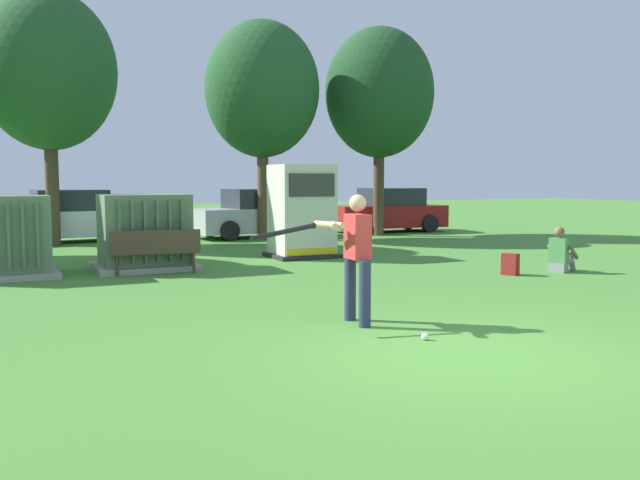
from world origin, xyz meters
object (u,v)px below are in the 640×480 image
(parked_car_left_of_center, at_px, (256,215))
(parked_car_right_of_center, at_px, (389,211))
(generator_enclosure, at_px, (302,212))
(park_bench, at_px, (155,248))
(transformer_west, at_px, (1,238))
(batter, at_px, (354,252))
(transformer_mid_west, at_px, (144,233))
(sports_ball, at_px, (425,337))
(seated_spectator, at_px, (561,254))
(parked_car_leftmost, at_px, (67,218))
(backpack, at_px, (510,264))

(parked_car_left_of_center, xyz_separation_m, parked_car_right_of_center, (5.27, 0.14, 0.00))
(generator_enclosure, bearing_deg, park_bench, -158.34)
(transformer_west, relative_size, park_bench, 1.14)
(transformer_west, relative_size, batter, 1.21)
(parked_car_right_of_center, bearing_deg, generator_enclosure, -134.96)
(transformer_mid_west, relative_size, parked_car_right_of_center, 0.49)
(sports_ball, relative_size, seated_spectator, 0.09)
(seated_spectator, distance_m, parked_car_leftmost, 14.65)
(backpack, distance_m, parked_car_right_of_center, 11.62)
(park_bench, relative_size, batter, 1.05)
(transformer_west, distance_m, parked_car_left_of_center, 10.37)
(transformer_west, distance_m, transformer_mid_west, 2.81)
(generator_enclosure, height_order, park_bench, generator_enclosure)
(parked_car_leftmost, bearing_deg, seated_spectator, -53.32)
(transformer_mid_west, height_order, parked_car_right_of_center, same)
(batter, height_order, seated_spectator, batter)
(backpack, bearing_deg, batter, -151.15)
(batter, bearing_deg, backpack, 28.85)
(transformer_west, xyz_separation_m, generator_enclosure, (6.81, 0.70, 0.35))
(generator_enclosure, height_order, sports_ball, generator_enclosure)
(backpack, bearing_deg, seated_spectator, -3.63)
(sports_ball, height_order, parked_car_right_of_center, parked_car_right_of_center)
(parked_car_leftmost, bearing_deg, backpack, -57.31)
(sports_ball, relative_size, backpack, 0.20)
(parked_car_leftmost, relative_size, parked_car_left_of_center, 1.00)
(sports_ball, bearing_deg, generator_enclosure, 75.83)
(transformer_west, height_order, sports_ball, transformer_west)
(parked_car_leftmost, height_order, parked_car_right_of_center, same)
(parked_car_leftmost, bearing_deg, park_bench, -83.50)
(park_bench, relative_size, parked_car_leftmost, 0.42)
(parked_car_left_of_center, bearing_deg, parked_car_right_of_center, 1.48)
(transformer_west, height_order, park_bench, transformer_west)
(transformer_mid_west, xyz_separation_m, park_bench, (0.04, -0.90, -0.25))
(generator_enclosure, bearing_deg, parked_car_left_of_center, 80.79)
(transformer_west, xyz_separation_m, parked_car_right_of_center, (13.07, 6.97, -0.04))
(batter, relative_size, parked_car_left_of_center, 0.40)
(transformer_west, height_order, batter, batter)
(sports_ball, height_order, parked_car_left_of_center, parked_car_left_of_center)
(backpack, xyz_separation_m, parked_car_left_of_center, (-1.56, 10.86, 0.54))
(seated_spectator, distance_m, parked_car_left_of_center, 11.31)
(seated_spectator, height_order, parked_car_leftmost, parked_car_leftmost)
(sports_ball, distance_m, backpack, 6.24)
(park_bench, height_order, parked_car_leftmost, parked_car_leftmost)
(park_bench, relative_size, seated_spectator, 1.90)
(seated_spectator, distance_m, parked_car_right_of_center, 11.35)
(park_bench, xyz_separation_m, seated_spectator, (7.78, -3.24, -0.16))
(parked_car_leftmost, xyz_separation_m, parked_car_left_of_center, (5.92, -0.80, 0.00))
(batter, distance_m, parked_car_leftmost, 14.67)
(transformer_west, bearing_deg, parked_car_right_of_center, 28.08)
(sports_ball, distance_m, parked_car_right_of_center, 17.26)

